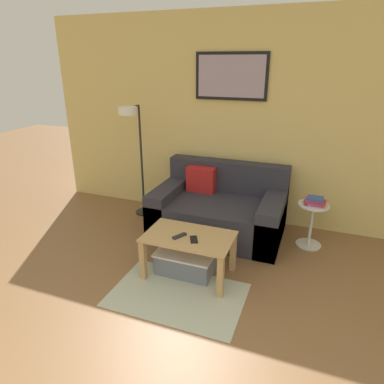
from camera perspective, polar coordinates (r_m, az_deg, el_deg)
wall_back at (r=4.33m, az=10.15°, el=11.43°), size 5.60×0.09×2.55m
area_rug at (r=3.24m, az=-2.46°, el=-16.69°), size 1.19×0.78×0.01m
couch at (r=4.20m, az=4.55°, el=-3.01°), size 1.52×0.98×0.80m
coffee_table at (r=3.32m, az=-0.52°, el=-8.63°), size 0.85×0.52×0.43m
storage_bin at (r=3.47m, az=-1.11°, el=-11.57°), size 0.58×0.35×0.23m
floor_lamp at (r=4.35m, az=-9.72°, el=8.65°), size 0.24×0.50×1.48m
side_table at (r=4.07m, az=19.27°, el=-4.59°), size 0.33×0.33×0.51m
book_stack at (r=3.97m, az=19.81°, el=-1.43°), size 0.24×0.20×0.09m
remote_control at (r=3.25m, az=-2.10°, el=-7.32°), size 0.11×0.15×0.02m
cell_phone at (r=3.20m, az=0.31°, el=-7.91°), size 0.12×0.15×0.01m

